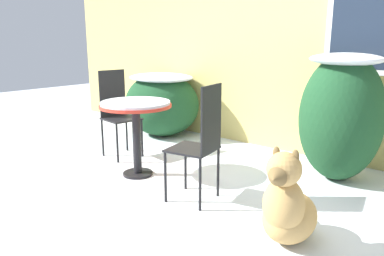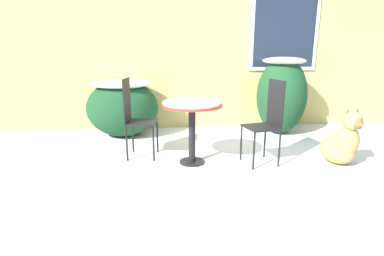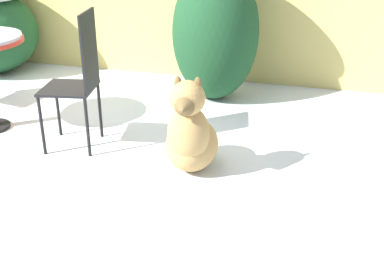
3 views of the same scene
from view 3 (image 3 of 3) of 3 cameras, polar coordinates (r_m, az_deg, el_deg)
The scene contains 4 objects.
ground_plane at distance 3.78m, azimuth -19.43°, elevation -3.15°, with size 16.00×16.00×0.00m, color silver.
shrub_middle at distance 4.54m, azimuth 2.83°, elevation 11.65°, with size 0.80×0.85×1.27m.
patio_chair_far_side at distance 3.62m, azimuth -13.34°, elevation 5.92°, with size 0.44×0.44×1.03m.
dog at distance 3.25m, azimuth -0.17°, elevation -0.96°, with size 0.42×0.71×0.72m.
Camera 3 is at (2.09, -2.69, 1.64)m, focal length 45.00 mm.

